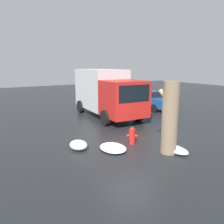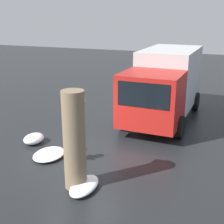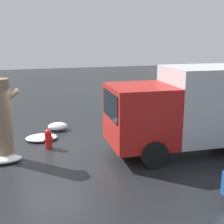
{
  "view_description": "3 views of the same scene",
  "coord_description": "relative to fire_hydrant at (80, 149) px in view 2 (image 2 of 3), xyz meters",
  "views": [
    {
      "loc": [
        -7.4,
        5.5,
        3.41
      ],
      "look_at": [
        3.08,
        -0.82,
        0.79
      ],
      "focal_mm": 35.0,
      "sensor_mm": 36.0,
      "label": 1
    },
    {
      "loc": [
        -8.57,
        -4.41,
        4.8
      ],
      "look_at": [
        2.47,
        -0.22,
        0.98
      ],
      "focal_mm": 50.0,
      "sensor_mm": 36.0,
      "label": 2
    },
    {
      "loc": [
        -0.92,
        -11.53,
        4.23
      ],
      "look_at": [
        2.45,
        -0.32,
        1.34
      ],
      "focal_mm": 50.0,
      "sensor_mm": 36.0,
      "label": 3
    }
  ],
  "objects": [
    {
      "name": "snow_pile_curbside",
      "position": [
        0.64,
        2.28,
        -0.21
      ],
      "size": [
        0.9,
        0.7,
        0.36
      ],
      "color": "white",
      "rests_on": "ground_plane"
    },
    {
      "name": "snow_pile_by_hydrant",
      "position": [
        -0.19,
        1.11,
        -0.29
      ],
      "size": [
        1.29,
        1.01,
        0.19
      ],
      "color": "white",
      "rests_on": "ground_plane"
    },
    {
      "name": "snow_pile_by_tree",
      "position": [
        -1.63,
        -0.94,
        -0.28
      ],
      "size": [
        1.26,
        0.68,
        0.22
      ],
      "color": "white",
      "rests_on": "ground_plane"
    },
    {
      "name": "fire_hydrant",
      "position": [
        0.0,
        0.0,
        0.0
      ],
      "size": [
        0.4,
        0.4,
        0.76
      ],
      "rotation": [
        0.0,
        0.0,
        5.53
      ],
      "color": "red",
      "rests_on": "ground_plane"
    },
    {
      "name": "delivery_truck",
      "position": [
        5.27,
        -1.73,
        1.29
      ],
      "size": [
        6.31,
        2.82,
        3.14
      ],
      "rotation": [
        0.0,
        0.0,
        1.53
      ],
      "color": "red",
      "rests_on": "ground_plane"
    },
    {
      "name": "ground_plane",
      "position": [
        -0.0,
        0.0,
        -0.39
      ],
      "size": [
        60.0,
        60.0,
        0.0
      ],
      "primitive_type": "plane",
      "color": "black"
    },
    {
      "name": "tree_trunk",
      "position": [
        -1.55,
        -0.64,
        1.04
      ],
      "size": [
        0.95,
        0.63,
        2.84
      ],
      "color": "#7F6B51",
      "rests_on": "ground_plane"
    }
  ]
}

